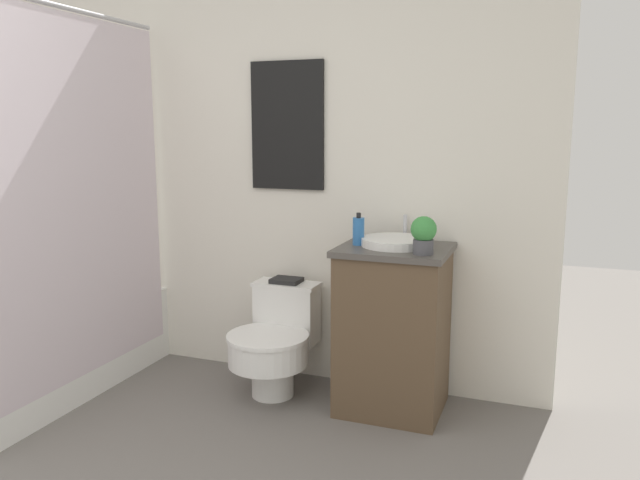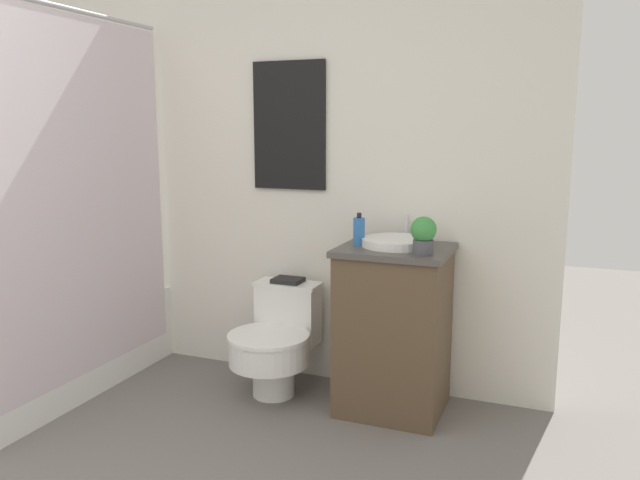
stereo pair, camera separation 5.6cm
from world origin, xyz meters
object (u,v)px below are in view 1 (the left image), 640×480
(soap_bottle, at_px, (358,231))
(book_on_tank, at_px, (286,280))
(toilet, at_px, (275,341))
(potted_plant, at_px, (424,234))
(sink, at_px, (396,242))

(soap_bottle, relative_size, book_on_tank, 1.01)
(toilet, height_order, book_on_tank, book_on_tank)
(toilet, xyz_separation_m, potted_plant, (0.80, -0.10, 0.64))
(toilet, distance_m, sink, 0.85)
(potted_plant, bearing_deg, book_on_tank, 162.24)
(sink, height_order, book_on_tank, sink)
(sink, xyz_separation_m, book_on_tank, (-0.63, 0.10, -0.27))
(toilet, xyz_separation_m, book_on_tank, (0.00, 0.16, 0.30))
(soap_bottle, bearing_deg, book_on_tank, 163.05)
(potted_plant, height_order, book_on_tank, potted_plant)
(toilet, relative_size, book_on_tank, 3.61)
(toilet, height_order, soap_bottle, soap_bottle)
(toilet, distance_m, soap_bottle, 0.77)
(sink, xyz_separation_m, potted_plant, (0.16, -0.16, 0.07))
(toilet, bearing_deg, soap_bottle, 2.38)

